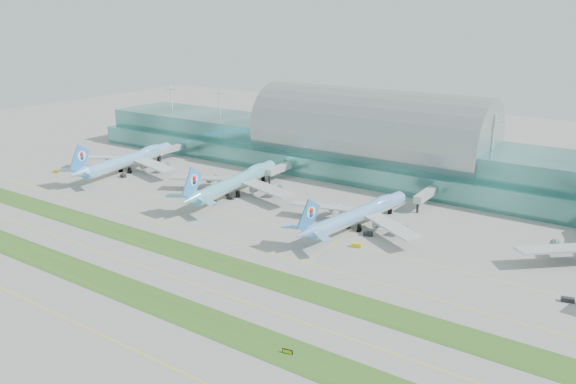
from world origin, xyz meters
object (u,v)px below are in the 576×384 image
Objects in this scene: terminal at (369,146)px; airliner_c at (360,213)px; airliner_a at (130,159)px; airliner_b at (237,180)px; taxiway_sign_east at (287,351)px.

terminal reaches higher than airliner_c.
airliner_b is at bearing -7.30° from airliner_a.
airliner_c is at bearing -66.10° from terminal.
airliner_a is at bearing -148.11° from terminal.
terminal is 73.71m from airliner_b.
airliner_a is at bearing 140.48° from taxiway_sign_east.
airliner_b reaches higher than taxiway_sign_east.
terminal is 78.93m from airliner_c.
taxiway_sign_east is at bearing -37.12° from airliner_a.
taxiway_sign_east is (89.53, -92.00, -5.70)m from airliner_b.
terminal reaches higher than airliner_b.
terminal is at bearing 57.07° from airliner_b.
terminal is at bearing 123.57° from airliner_c.
airliner_c is (136.67, -6.47, -0.66)m from airliner_a.
taxiway_sign_east is at bearing -51.47° from airliner_b.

